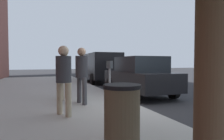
% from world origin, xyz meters
% --- Properties ---
extents(ground_plane, '(80.00, 80.00, 0.00)m').
position_xyz_m(ground_plane, '(0.00, 0.00, 0.00)').
color(ground_plane, '#2B2B2D').
rests_on(ground_plane, ground).
extents(sidewalk_slab, '(28.00, 6.00, 0.15)m').
position_xyz_m(sidewalk_slab, '(0.00, 3.00, 0.07)').
color(sidewalk_slab, '#A8A59E').
rests_on(sidewalk_slab, ground_plane).
extents(parking_meter, '(0.36, 0.12, 1.41)m').
position_xyz_m(parking_meter, '(0.70, 0.68, 1.17)').
color(parking_meter, gray).
rests_on(parking_meter, sidewalk_slab).
extents(pedestrian_at_meter, '(0.54, 0.40, 1.84)m').
position_xyz_m(pedestrian_at_meter, '(0.68, 1.66, 1.25)').
color(pedestrian_at_meter, '#47474C').
rests_on(pedestrian_at_meter, sidewalk_slab).
extents(pedestrian_bystander, '(0.49, 0.39, 1.78)m').
position_xyz_m(pedestrian_bystander, '(-0.53, 2.37, 1.20)').
color(pedestrian_bystander, tan).
rests_on(pedestrian_bystander, sidewalk_slab).
extents(parking_officer, '(0.47, 0.39, 1.79)m').
position_xyz_m(parking_officer, '(1.68, 2.11, 1.21)').
color(parking_officer, tan).
rests_on(parking_officer, sidewalk_slab).
extents(parked_sedan_near, '(4.41, 1.98, 1.77)m').
position_xyz_m(parked_sedan_near, '(2.34, -1.35, 0.89)').
color(parked_sedan_near, black).
rests_on(parked_sedan_near, ground_plane).
extents(parked_van_far, '(5.27, 2.28, 2.18)m').
position_xyz_m(parked_van_far, '(8.58, -1.35, 1.26)').
color(parked_van_far, black).
rests_on(parked_van_far, ground_plane).
extents(trash_bin, '(0.59, 0.59, 1.01)m').
position_xyz_m(trash_bin, '(-2.77, 1.74, 0.66)').
color(trash_bin, brown).
rests_on(trash_bin, sidewalk_slab).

